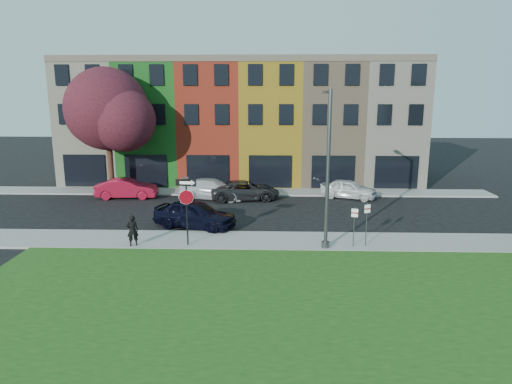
{
  "coord_description": "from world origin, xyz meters",
  "views": [
    {
      "loc": [
        0.02,
        -19.81,
        7.69
      ],
      "look_at": [
        -0.74,
        4.0,
        2.47
      ],
      "focal_mm": 32.0,
      "sensor_mm": 36.0,
      "label": 1
    }
  ],
  "objects_px": {
    "sedan_near": "(195,214)",
    "street_lamp": "(327,170)",
    "man": "(133,230)",
    "stop_sign": "(186,199)"
  },
  "relations": [
    {
      "from": "street_lamp",
      "to": "stop_sign",
      "type": "bearing_deg",
      "value": -179.42
    },
    {
      "from": "sedan_near",
      "to": "man",
      "type": "bearing_deg",
      "value": 164.11
    },
    {
      "from": "man",
      "to": "stop_sign",
      "type": "bearing_deg",
      "value": 164.82
    },
    {
      "from": "stop_sign",
      "to": "man",
      "type": "bearing_deg",
      "value": -167.7
    },
    {
      "from": "sedan_near",
      "to": "street_lamp",
      "type": "bearing_deg",
      "value": -95.38
    },
    {
      "from": "man",
      "to": "sedan_near",
      "type": "bearing_deg",
      "value": -144.75
    },
    {
      "from": "sedan_near",
      "to": "street_lamp",
      "type": "relative_size",
      "value": 0.67
    },
    {
      "from": "street_lamp",
      "to": "sedan_near",
      "type": "bearing_deg",
      "value": 155.13
    },
    {
      "from": "sedan_near",
      "to": "street_lamp",
      "type": "xyz_separation_m",
      "value": [
        7.12,
        -3.32,
        3.2
      ]
    },
    {
      "from": "stop_sign",
      "to": "man",
      "type": "distance_m",
      "value": 3.18
    }
  ]
}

